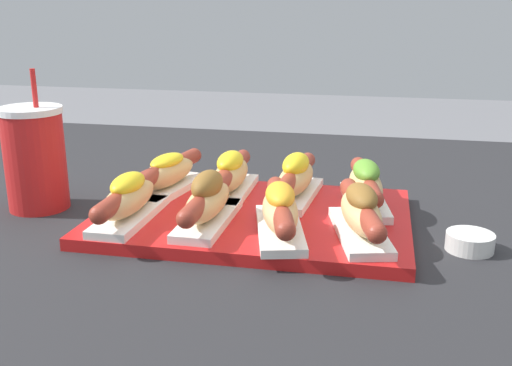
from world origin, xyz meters
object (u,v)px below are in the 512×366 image
object	(u,v)px
hot_dog_4	(168,173)
hot_dog_6	(296,178)
serving_tray	(253,217)
hot_dog_0	(129,198)
sauce_bowl	(470,241)
hot_dog_1	(208,200)
drink_cup	(35,158)
hot_dog_3	(361,212)
hot_dog_5	(230,175)
hot_dog_7	(366,185)
hot_dog_2	(280,210)

from	to	relation	value
hot_dog_4	hot_dog_6	distance (m)	0.22
serving_tray	hot_dog_0	distance (m)	0.19
serving_tray	sauce_bowl	distance (m)	0.31
hot_dog_1	drink_cup	world-z (taller)	drink_cup
hot_dog_3	sauce_bowl	xyz separation A→B (m)	(0.15, 0.02, -0.04)
hot_dog_5	hot_dog_3	bearing A→B (deg)	-32.99
hot_dog_5	hot_dog_7	world-z (taller)	same
hot_dog_0	hot_dog_1	world-z (taller)	hot_dog_1
hot_dog_2	drink_cup	size ratio (longest dim) A/B	0.92
hot_dog_1	hot_dog_4	world-z (taller)	hot_dog_1
hot_dog_4	drink_cup	distance (m)	0.21
hot_dog_1	sauce_bowl	bearing A→B (deg)	3.12
hot_dog_3	hot_dog_4	size ratio (longest dim) A/B	0.99
hot_dog_1	hot_dog_6	bearing A→B (deg)	52.77
serving_tray	hot_dog_5	world-z (taller)	hot_dog_5
serving_tray	hot_dog_4	size ratio (longest dim) A/B	2.22
serving_tray	hot_dog_1	world-z (taller)	hot_dog_1
hot_dog_3	drink_cup	bearing A→B (deg)	173.17
sauce_bowl	drink_cup	size ratio (longest dim) A/B	0.28
hot_dog_2	hot_dog_5	world-z (taller)	hot_dog_5
hot_dog_2	hot_dog_7	world-z (taller)	hot_dog_7
hot_dog_0	hot_dog_3	size ratio (longest dim) A/B	1.03
hot_dog_2	hot_dog_6	bearing A→B (deg)	90.40
hot_dog_2	hot_dog_6	world-z (taller)	hot_dog_6
drink_cup	hot_dog_2	bearing A→B (deg)	-10.43
hot_dog_1	hot_dog_3	size ratio (longest dim) A/B	1.03
serving_tray	hot_dog_6	bearing A→B (deg)	55.52
hot_dog_3	drink_cup	xyz separation A→B (m)	(-0.52, 0.06, 0.03)
serving_tray	hot_dog_7	world-z (taller)	hot_dog_7
serving_tray	hot_dog_6	world-z (taller)	hot_dog_6
hot_dog_7	hot_dog_3	bearing A→B (deg)	-90.88
hot_dog_7	hot_dog_4	bearing A→B (deg)	179.28
hot_dog_1	hot_dog_4	xyz separation A→B (m)	(-0.11, 0.13, -0.00)
hot_dog_7	drink_cup	size ratio (longest dim) A/B	0.93
hot_dog_2	hot_dog_1	bearing A→B (deg)	171.10
hot_dog_3	drink_cup	distance (m)	0.53
sauce_bowl	hot_dog_6	bearing A→B (deg)	154.92
hot_dog_0	hot_dog_1	distance (m)	0.12
hot_dog_1	hot_dog_7	bearing A→B (deg)	30.24
serving_tray	hot_dog_0	world-z (taller)	hot_dog_0
serving_tray	hot_dog_3	distance (m)	0.18
hot_dog_2	hot_dog_4	world-z (taller)	hot_dog_2
hot_dog_0	hot_dog_4	size ratio (longest dim) A/B	1.02
hot_dog_0	hot_dog_3	distance (m)	0.33
hot_dog_1	hot_dog_6	size ratio (longest dim) A/B	1.00
hot_dog_6	hot_dog_7	size ratio (longest dim) A/B	1.01
hot_dog_7	sauce_bowl	world-z (taller)	hot_dog_7
hot_dog_1	sauce_bowl	distance (m)	0.37
hot_dog_7	sauce_bowl	bearing A→B (deg)	-36.42
hot_dog_3	drink_cup	world-z (taller)	drink_cup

